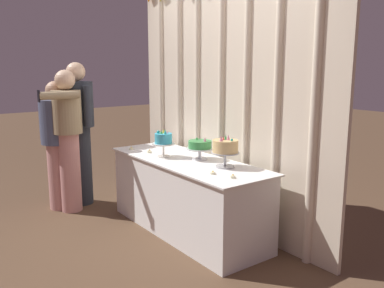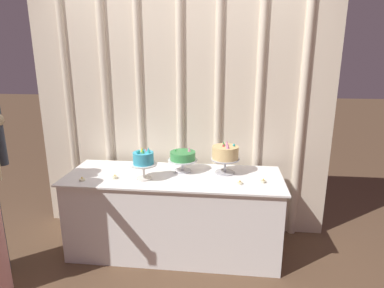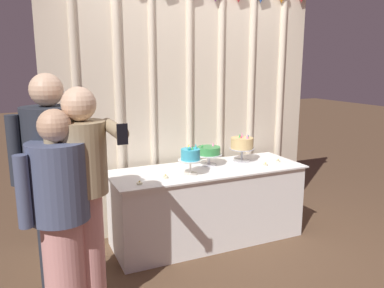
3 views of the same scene
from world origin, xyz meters
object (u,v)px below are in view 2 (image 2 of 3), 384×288
(tealight_near_left, at_px, (115,177))
(cake_display_center, at_px, (183,157))
(tealight_far_right, at_px, (263,181))
(cake_display_rightmost, at_px, (225,154))
(tealight_far_left, at_px, (82,180))
(cake_display_leftmost, at_px, (143,160))
(tealight_near_right, at_px, (240,183))
(cake_table, at_px, (174,213))

(tealight_near_left, bearing_deg, cake_display_center, 24.03)
(tealight_near_left, xyz_separation_m, tealight_far_right, (1.26, 0.05, -0.00))
(cake_display_rightmost, xyz_separation_m, tealight_far_left, (-1.20, -0.32, -0.17))
(cake_display_rightmost, relative_size, tealight_far_left, 6.02)
(cake_display_leftmost, xyz_separation_m, tealight_far_left, (-0.52, -0.09, -0.17))
(tealight_near_right, relative_size, tealight_far_right, 1.02)
(tealight_near_left, bearing_deg, tealight_near_right, -0.11)
(cake_table, height_order, tealight_far_left, tealight_far_left)
(cake_display_rightmost, distance_m, tealight_near_left, 0.99)
(cake_table, xyz_separation_m, tealight_far_right, (0.77, -0.08, 0.38))
(cake_table, height_order, cake_display_center, cake_display_center)
(cake_display_leftmost, xyz_separation_m, tealight_near_left, (-0.25, -0.02, -0.16))
(cake_display_rightmost, relative_size, tealight_near_left, 6.19)
(tealight_near_right, height_order, tealight_far_right, tealight_far_right)
(cake_table, relative_size, tealight_far_right, 41.35)
(cake_display_leftmost, distance_m, cake_display_center, 0.38)
(cake_table, bearing_deg, cake_display_leftmost, -153.46)
(tealight_near_left, relative_size, tealight_far_right, 1.04)
(tealight_far_right, bearing_deg, tealight_far_left, -175.25)
(tealight_far_right, bearing_deg, cake_display_center, 164.40)
(tealight_far_left, xyz_separation_m, tealight_far_right, (1.53, 0.13, 0.00))
(cake_display_leftmost, relative_size, cake_display_rightmost, 0.96)
(tealight_near_right, xyz_separation_m, tealight_far_right, (0.20, 0.05, 0.00))
(cake_display_center, bearing_deg, tealight_far_right, -15.60)
(tealight_far_left, distance_m, tealight_far_right, 1.53)
(cake_table, bearing_deg, tealight_near_left, -164.47)
(cake_display_leftmost, distance_m, tealight_far_left, 0.55)
(cake_display_leftmost, distance_m, tealight_near_left, 0.30)
(tealight_far_left, relative_size, tealight_near_left, 1.03)
(cake_display_rightmost, xyz_separation_m, tealight_far_right, (0.32, -0.19, -0.17))
(tealight_far_left, relative_size, tealight_far_right, 1.07)
(cake_table, xyz_separation_m, tealight_far_left, (-0.75, -0.21, 0.38))
(cake_table, bearing_deg, cake_display_rightmost, 13.50)
(cake_display_leftmost, relative_size, tealight_far_right, 6.20)
(cake_display_center, distance_m, cake_display_rightmost, 0.39)
(cake_table, distance_m, tealight_far_left, 0.87)
(cake_display_center, bearing_deg, cake_display_leftmost, -142.83)
(tealight_near_left, height_order, tealight_far_right, tealight_near_left)
(cake_table, distance_m, tealight_near_left, 0.64)
(cake_display_center, bearing_deg, cake_table, -120.97)
(cake_table, height_order, tealight_near_left, tealight_near_left)
(cake_table, relative_size, tealight_near_left, 39.60)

